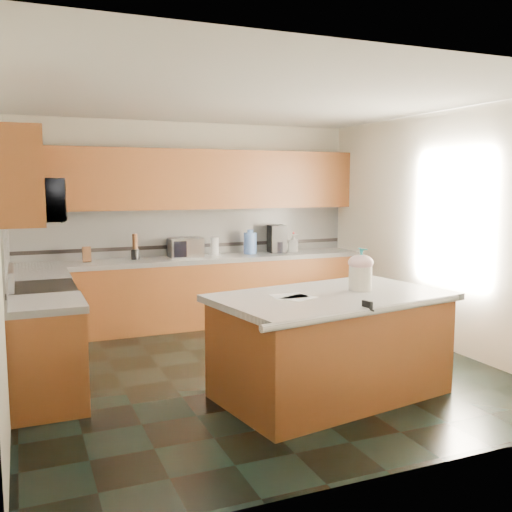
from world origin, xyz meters
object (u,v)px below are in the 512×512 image
knife_block (87,255)px  coffee_maker (277,239)px  island_top (331,297)px  island_base (331,348)px  treat_jar (360,278)px  toaster_oven (186,248)px  soap_bottle_island (361,269)px

knife_block → coffee_maker: 2.60m
island_top → island_base: bearing=80.5°
treat_jar → coffee_maker: size_ratio=0.57×
island_base → toaster_oven: bearing=90.0°
island_top → treat_jar: size_ratio=9.28×
island_base → knife_block: size_ratio=10.35×
island_base → treat_jar: 0.69m
knife_block → island_top: bearing=-57.2°
soap_bottle_island → coffee_maker: (0.50, 2.91, 0.00)m
island_top → knife_block: bearing=111.2°
treat_jar → soap_bottle_island: size_ratio=0.57×
island_base → coffee_maker: (0.85, 2.98, 0.68)m
island_base → coffee_maker: coffee_maker is taller
island_base → soap_bottle_island: (0.34, 0.07, 0.68)m
island_top → coffee_maker: (0.85, 2.98, 0.22)m
knife_block → coffee_maker: (2.60, 0.03, 0.10)m
soap_bottle_island → knife_block: soap_bottle_island is taller
treat_jar → knife_block: size_ratio=1.17×
soap_bottle_island → coffee_maker: same height
island_top → soap_bottle_island: soap_bottle_island is taller
treat_jar → coffee_maker: 2.96m
island_top → coffee_maker: 3.11m
island_base → soap_bottle_island: soap_bottle_island is taller
island_top → treat_jar: (0.34, 0.07, 0.14)m
treat_jar → coffee_maker: bearing=61.0°
knife_block → treat_jar: bearing=-52.0°
coffee_maker → soap_bottle_island: bearing=-92.4°
island_top → coffee_maker: coffee_maker is taller
treat_jar → knife_block: (-2.09, 2.89, -0.02)m
knife_block → soap_bottle_island: bearing=-51.9°
treat_jar → toaster_oven: size_ratio=0.51×
knife_block → toaster_oven: (1.26, 0.00, 0.03)m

